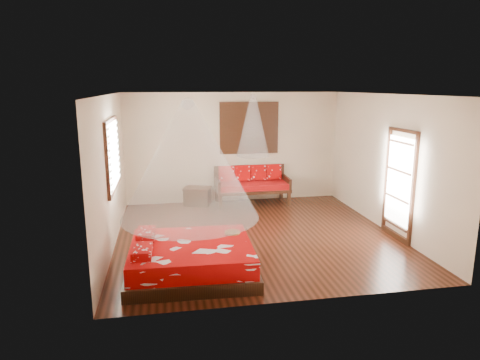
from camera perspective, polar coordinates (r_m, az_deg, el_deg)
name	(u,v)px	position (r m, az deg, el deg)	size (l,w,h in m)	color
room	(256,167)	(8.36, 2.19, 1.71)	(5.54, 5.54, 2.84)	black
bed	(191,259)	(7.00, -6.60, -10.38)	(2.07, 1.88, 0.63)	black
daybed	(251,183)	(10.90, 1.54, -0.44)	(1.86, 0.83, 0.96)	black
storage_chest	(197,196)	(10.85, -5.69, -2.15)	(0.78, 0.66, 0.46)	black
shutter_panel	(249,128)	(11.00, 1.23, 6.95)	(1.52, 0.06, 1.32)	black
window_left	(113,154)	(8.37, -16.57, 3.29)	(0.10, 1.74, 1.34)	black
glazed_door	(399,185)	(8.87, 20.44, -0.63)	(0.08, 1.02, 2.16)	black
wine_tray	(232,230)	(7.32, -1.03, -6.70)	(0.27, 0.27, 0.21)	brown
mosquito_net_main	(189,160)	(6.55, -6.81, 2.62)	(2.14, 2.14, 1.80)	white
mosquito_net_daybed	(253,126)	(10.54, 1.74, 7.25)	(0.81, 0.81, 1.50)	white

